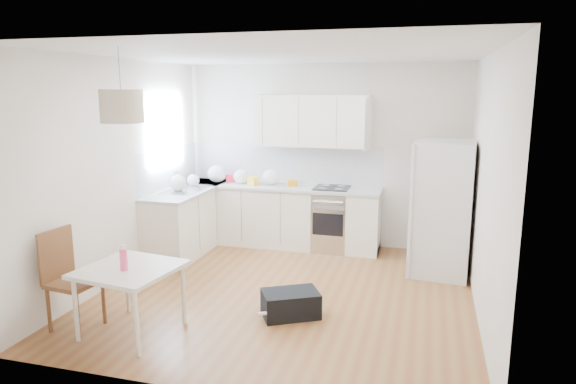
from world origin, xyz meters
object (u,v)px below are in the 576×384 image
Objects in this scene: dining_chair at (75,280)px; gym_bag at (291,304)px; dining_table at (130,274)px; refrigerator at (444,208)px.

dining_chair reaches higher than gym_bag.
dining_chair is 2.16m from gym_bag.
dining_chair reaches higher than dining_table.
gym_bag is at bearing 29.52° from dining_chair.
dining_table is 1.65× the size of gym_bag.
gym_bag is (1.97, 0.83, -0.36)m from dining_chair.
refrigerator is 2.47m from gym_bag.
dining_chair is 1.73× the size of gym_bag.
refrigerator reaches higher than dining_chair.
refrigerator is 3.89m from dining_table.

